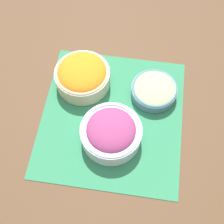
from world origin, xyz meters
The scene contains 5 objects.
ground_plane centered at (0.00, 0.00, 0.00)m, with size 3.00×3.00×0.00m, color #513823.
placemat centered at (0.00, 0.00, 0.00)m, with size 0.48×0.45×0.00m.
onion_bowl centered at (0.08, 0.01, 0.05)m, with size 0.19×0.19×0.09m.
cucumber_bowl centered at (-0.10, 0.12, 0.03)m, with size 0.15×0.15×0.05m.
carrot_bowl centered at (-0.11, -0.12, 0.05)m, with size 0.18×0.18×0.09m.
Camera 1 is at (0.45, 0.07, 0.90)m, focal length 50.00 mm.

